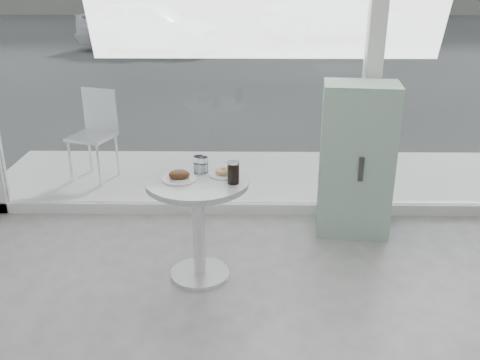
{
  "coord_description": "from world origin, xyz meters",
  "views": [
    {
      "loc": [
        -0.16,
        -1.53,
        2.16
      ],
      "look_at": [
        -0.2,
        1.7,
        0.85
      ],
      "focal_mm": 40.0,
      "sensor_mm": 36.0,
      "label": 1
    }
  ],
  "objects_px": {
    "water_tumbler_a": "(199,166)",
    "cola_glass": "(233,173)",
    "car_white": "(150,26)",
    "car_silver": "(330,17)",
    "plate_donut": "(223,173)",
    "patio_chair": "(95,129)",
    "plate_fritter": "(180,176)",
    "mint_cabinet": "(356,160)",
    "main_table": "(198,208)",
    "water_tumbler_b": "(203,166)"
  },
  "relations": [
    {
      "from": "patio_chair",
      "to": "car_silver",
      "type": "height_order",
      "value": "car_silver"
    },
    {
      "from": "car_silver",
      "to": "plate_donut",
      "type": "height_order",
      "value": "car_silver"
    },
    {
      "from": "car_white",
      "to": "cola_glass",
      "type": "height_order",
      "value": "car_white"
    },
    {
      "from": "plate_fritter",
      "to": "water_tumbler_a",
      "type": "relative_size",
      "value": 1.92
    },
    {
      "from": "water_tumbler_a",
      "to": "water_tumbler_b",
      "type": "xyz_separation_m",
      "value": [
        0.03,
        0.01,
        -0.0
      ]
    },
    {
      "from": "plate_fritter",
      "to": "car_silver",
      "type": "bearing_deg",
      "value": 77.64
    },
    {
      "from": "plate_fritter",
      "to": "water_tumbler_a",
      "type": "bearing_deg",
      "value": 47.99
    },
    {
      "from": "patio_chair",
      "to": "water_tumbler_a",
      "type": "distance_m",
      "value": 2.15
    },
    {
      "from": "cola_glass",
      "to": "water_tumbler_b",
      "type": "bearing_deg",
      "value": 137.58
    },
    {
      "from": "water_tumbler_a",
      "to": "cola_glass",
      "type": "relative_size",
      "value": 0.81
    },
    {
      "from": "water_tumbler_a",
      "to": "main_table",
      "type": "bearing_deg",
      "value": -91.38
    },
    {
      "from": "car_white",
      "to": "car_silver",
      "type": "distance_m",
      "value": 5.64
    },
    {
      "from": "plate_donut",
      "to": "water_tumbler_b",
      "type": "xyz_separation_m",
      "value": [
        -0.15,
        0.06,
        0.03
      ]
    },
    {
      "from": "car_white",
      "to": "plate_fritter",
      "type": "relative_size",
      "value": 16.01
    },
    {
      "from": "water_tumbler_b",
      "to": "water_tumbler_a",
      "type": "bearing_deg",
      "value": -158.18
    },
    {
      "from": "water_tumbler_b",
      "to": "mint_cabinet",
      "type": "bearing_deg",
      "value": 26.56
    },
    {
      "from": "main_table",
      "to": "patio_chair",
      "type": "height_order",
      "value": "patio_chair"
    },
    {
      "from": "mint_cabinet",
      "to": "car_silver",
      "type": "bearing_deg",
      "value": 89.55
    },
    {
      "from": "plate_fritter",
      "to": "main_table",
      "type": "bearing_deg",
      "value": 1.5
    },
    {
      "from": "car_silver",
      "to": "cola_glass",
      "type": "relative_size",
      "value": 26.4
    },
    {
      "from": "mint_cabinet",
      "to": "cola_glass",
      "type": "relative_size",
      "value": 8.34
    },
    {
      "from": "main_table",
      "to": "plate_donut",
      "type": "relative_size",
      "value": 3.95
    },
    {
      "from": "patio_chair",
      "to": "cola_glass",
      "type": "relative_size",
      "value": 6.0
    },
    {
      "from": "plate_fritter",
      "to": "plate_donut",
      "type": "relative_size",
      "value": 1.23
    },
    {
      "from": "patio_chair",
      "to": "car_white",
      "type": "relative_size",
      "value": 0.24
    },
    {
      "from": "mint_cabinet",
      "to": "plate_donut",
      "type": "height_order",
      "value": "mint_cabinet"
    },
    {
      "from": "patio_chair",
      "to": "water_tumbler_a",
      "type": "bearing_deg",
      "value": -35.53
    },
    {
      "from": "water_tumbler_a",
      "to": "cola_glass",
      "type": "distance_m",
      "value": 0.32
    },
    {
      "from": "mint_cabinet",
      "to": "plate_donut",
      "type": "relative_size",
      "value": 6.62
    },
    {
      "from": "main_table",
      "to": "plate_fritter",
      "type": "distance_m",
      "value": 0.27
    },
    {
      "from": "patio_chair",
      "to": "car_white",
      "type": "distance_m",
      "value": 9.32
    },
    {
      "from": "patio_chair",
      "to": "plate_fritter",
      "type": "xyz_separation_m",
      "value": [
        1.11,
        -1.88,
        0.22
      ]
    },
    {
      "from": "mint_cabinet",
      "to": "water_tumbler_b",
      "type": "xyz_separation_m",
      "value": [
        -1.22,
        -0.61,
        0.18
      ]
    },
    {
      "from": "mint_cabinet",
      "to": "car_silver",
      "type": "relative_size",
      "value": 0.32
    },
    {
      "from": "main_table",
      "to": "patio_chair",
      "type": "bearing_deg",
      "value": 123.19
    },
    {
      "from": "car_white",
      "to": "plate_fritter",
      "type": "height_order",
      "value": "car_white"
    },
    {
      "from": "plate_donut",
      "to": "mint_cabinet",
      "type": "bearing_deg",
      "value": 32.07
    },
    {
      "from": "car_white",
      "to": "plate_fritter",
      "type": "distance_m",
      "value": 11.34
    },
    {
      "from": "water_tumbler_b",
      "to": "cola_glass",
      "type": "bearing_deg",
      "value": -42.42
    },
    {
      "from": "mint_cabinet",
      "to": "water_tumbler_b",
      "type": "relative_size",
      "value": 11.25
    },
    {
      "from": "car_white",
      "to": "water_tumbler_a",
      "type": "bearing_deg",
      "value": -154.66
    },
    {
      "from": "car_silver",
      "to": "water_tumbler_a",
      "type": "height_order",
      "value": "car_silver"
    },
    {
      "from": "car_silver",
      "to": "plate_donut",
      "type": "relative_size",
      "value": 20.96
    },
    {
      "from": "plate_fritter",
      "to": "water_tumbler_b",
      "type": "distance_m",
      "value": 0.21
    },
    {
      "from": "main_table",
      "to": "water_tumbler_b",
      "type": "distance_m",
      "value": 0.31
    },
    {
      "from": "water_tumbler_a",
      "to": "cola_glass",
      "type": "height_order",
      "value": "cola_glass"
    },
    {
      "from": "plate_donut",
      "to": "main_table",
      "type": "bearing_deg",
      "value": -155.47
    },
    {
      "from": "plate_fritter",
      "to": "mint_cabinet",
      "type": "bearing_deg",
      "value": 28.91
    },
    {
      "from": "car_white",
      "to": "water_tumbler_b",
      "type": "distance_m",
      "value": 11.23
    },
    {
      "from": "mint_cabinet",
      "to": "plate_fritter",
      "type": "relative_size",
      "value": 5.37
    }
  ]
}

